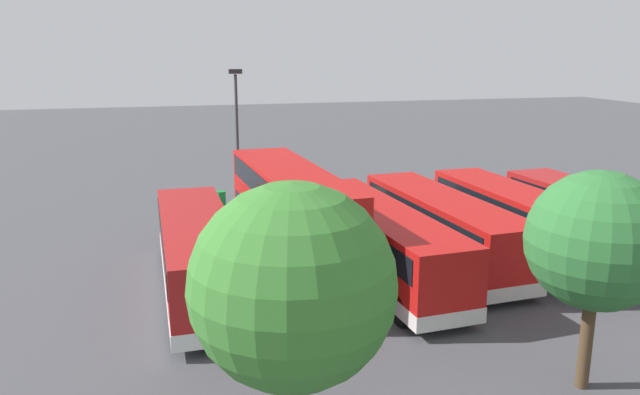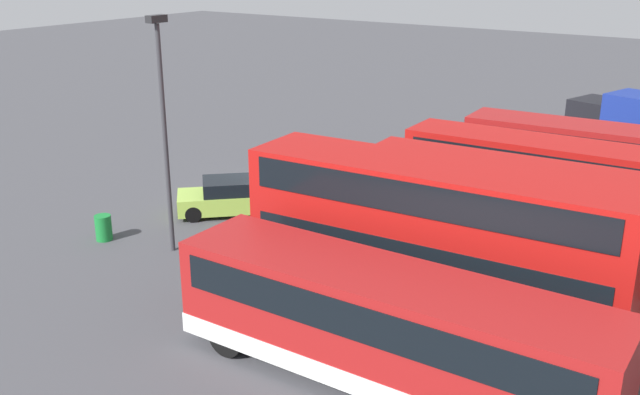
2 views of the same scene
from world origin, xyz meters
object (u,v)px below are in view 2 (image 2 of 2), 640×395
object	(u,v)px
bus_double_decker_fifth	(433,237)
bus_single_deck_sixth	(386,325)
car_hatchback_silver	(231,196)
lamp_post_tall	(164,119)
bus_single_deck_third	(512,198)
bus_single_deck_near_end	(590,155)
waste_bin_yellow	(104,228)
car_small_green	(307,159)
bus_single_deck_second	(553,174)
bus_single_deck_fourth	(509,234)

from	to	relation	value
bus_double_decker_fifth	bus_single_deck_sixth	distance (m)	3.98
car_hatchback_silver	lamp_post_tall	xyz separation A→B (m)	(4.09, 0.81, 4.07)
bus_single_deck_third	lamp_post_tall	world-z (taller)	lamp_post_tall
bus_single_deck_near_end	waste_bin_yellow	xyz separation A→B (m)	(15.90, -13.04, -1.15)
bus_double_decker_fifth	car_small_green	size ratio (longest dim) A/B	2.55
bus_single_deck_third	car_hatchback_silver	xyz separation A→B (m)	(3.60, -10.33, -0.92)
bus_single_deck_third	car_small_green	world-z (taller)	bus_single_deck_third
bus_single_deck_second	bus_single_deck_third	xyz separation A→B (m)	(3.77, -0.26, -0.00)
bus_single_deck_fourth	car_small_green	xyz separation A→B (m)	(-5.92, -12.12, -0.92)
bus_single_deck_fourth	car_hatchback_silver	bearing A→B (deg)	-88.79
bus_single_deck_second	bus_single_deck_fourth	bearing A→B (deg)	7.03
bus_single_deck_near_end	bus_double_decker_fifth	size ratio (longest dim) A/B	0.98
waste_bin_yellow	car_small_green	bearing A→B (deg)	173.21
bus_single_deck_fourth	car_small_green	bearing A→B (deg)	-116.01
bus_single_deck_third	waste_bin_yellow	xyz separation A→B (m)	(8.44, -12.29, -1.15)
bus_single_deck_second	waste_bin_yellow	distance (m)	17.55
bus_single_deck_sixth	bus_single_deck_fourth	bearing A→B (deg)	177.68
bus_single_deck_third	bus_single_deck_second	bearing A→B (deg)	176.02
bus_single_deck_fourth	waste_bin_yellow	bearing A→B (deg)	-69.28
bus_single_deck_third	bus_double_decker_fifth	distance (m)	6.89
bus_single_deck_near_end	waste_bin_yellow	distance (m)	20.60
bus_single_deck_sixth	bus_double_decker_fifth	bearing A→B (deg)	-169.80
bus_single_deck_second	waste_bin_yellow	xyz separation A→B (m)	(12.21, -12.55, -1.15)
bus_single_deck_third	bus_double_decker_fifth	size ratio (longest dim) A/B	1.01
lamp_post_tall	waste_bin_yellow	bearing A→B (deg)	-74.84
bus_single_deck_near_end	bus_single_deck_fourth	distance (m)	10.83
bus_single_deck_near_end	car_hatchback_silver	distance (m)	15.68
bus_single_deck_third	bus_single_deck_fourth	bearing A→B (deg)	18.77
bus_double_decker_fifth	car_hatchback_silver	world-z (taller)	bus_double_decker_fifth
bus_single_deck_fourth	lamp_post_tall	bearing A→B (deg)	-67.89
car_hatchback_silver	waste_bin_yellow	bearing A→B (deg)	-22.09
bus_single_deck_second	lamp_post_tall	bearing A→B (deg)	-40.46
bus_single_deck_second	bus_single_deck_sixth	size ratio (longest dim) A/B	1.09
bus_single_deck_sixth	waste_bin_yellow	size ratio (longest dim) A/B	11.72
bus_single_deck_fourth	bus_double_decker_fifth	size ratio (longest dim) A/B	1.07
bus_single_deck_near_end	car_small_green	world-z (taller)	bus_single_deck_near_end
lamp_post_tall	bus_single_deck_near_end	bearing A→B (deg)	145.90
bus_single_deck_fourth	bus_double_decker_fifth	distance (m)	3.71
bus_single_deck_fourth	waste_bin_yellow	size ratio (longest dim) A/B	12.55
bus_single_deck_sixth	bus_single_deck_near_end	bearing A→B (deg)	-179.69
bus_single_deck_fourth	car_hatchback_silver	size ratio (longest dim) A/B	2.82
bus_single_deck_sixth	bus_single_deck_third	bearing A→B (deg)	-175.47
bus_double_decker_fifth	bus_single_deck_third	bearing A→B (deg)	-178.69
bus_single_deck_second	bus_single_deck_third	bearing A→B (deg)	-3.98
bus_single_deck_second	bus_double_decker_fifth	bearing A→B (deg)	-0.57
bus_single_deck_fourth	lamp_post_tall	xyz separation A→B (m)	(4.33, -10.65, 3.14)
car_hatchback_silver	lamp_post_tall	world-z (taller)	lamp_post_tall
car_small_green	bus_single_deck_fourth	bearing A→B (deg)	63.99
bus_single_deck_sixth	car_small_green	distance (m)	17.77
car_hatchback_silver	waste_bin_yellow	world-z (taller)	car_hatchback_silver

